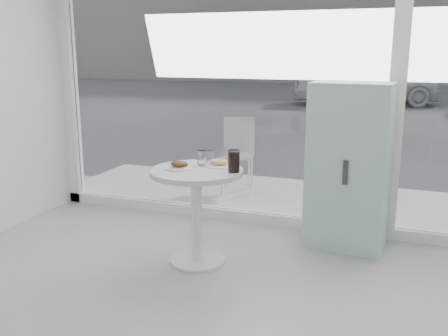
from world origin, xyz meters
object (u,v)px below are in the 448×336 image
at_px(plate_fritter, 179,166).
at_px(plate_donut, 219,164).
at_px(water_tumbler_a, 202,158).
at_px(main_table, 197,197).
at_px(car_white, 365,80).
at_px(mint_cabinet, 349,166).
at_px(patio_chair, 238,149).
at_px(water_tumbler_b, 210,158).
at_px(cola_glass, 234,162).

relative_size(plate_fritter, plate_donut, 0.94).
height_order(plate_fritter, plate_donut, plate_fritter).
bearing_deg(water_tumbler_a, plate_donut, -0.24).
distance_m(main_table, water_tumbler_a, 0.32).
height_order(main_table, car_white, car_white).
height_order(mint_cabinet, car_white, car_white).
height_order(main_table, water_tumbler_a, water_tumbler_a).
distance_m(mint_cabinet, patio_chair, 1.86).
bearing_deg(car_white, main_table, 162.18).
bearing_deg(plate_fritter, water_tumbler_a, 59.98).
bearing_deg(main_table, plate_donut, 51.78).
xyz_separation_m(main_table, water_tumbler_b, (0.03, 0.21, 0.27)).
relative_size(patio_chair, plate_donut, 3.76).
xyz_separation_m(mint_cabinet, plate_fritter, (-1.19, -0.82, 0.09)).
relative_size(plate_fritter, water_tumbler_a, 1.82).
distance_m(plate_fritter, cola_glass, 0.44).
bearing_deg(water_tumbler_b, patio_chair, 101.30).
distance_m(main_table, water_tumbler_b, 0.34).
relative_size(patio_chair, water_tumbler_b, 7.77).
distance_m(car_white, plate_fritter, 12.74).
height_order(main_table, water_tumbler_b, water_tumbler_b).
relative_size(patio_chair, plate_fritter, 4.02).
xyz_separation_m(plate_donut, water_tumbler_b, (-0.10, 0.05, 0.03)).
bearing_deg(water_tumbler_b, cola_glass, -36.12).
distance_m(plate_fritter, plate_donut, 0.32).
bearing_deg(car_white, plate_fritter, 161.59).
height_order(mint_cabinet, water_tumbler_a, mint_cabinet).
height_order(water_tumbler_a, cola_glass, cola_glass).
height_order(water_tumbler_b, cola_glass, cola_glass).
height_order(plate_fritter, water_tumbler_a, water_tumbler_a).
xyz_separation_m(patio_chair, cola_glass, (0.63, -1.99, 0.32)).
bearing_deg(patio_chair, plate_fritter, -95.39).
bearing_deg(water_tumbler_b, water_tumbler_a, -131.54).
bearing_deg(cola_glass, water_tumbler_a, 155.07).
bearing_deg(plate_fritter, mint_cabinet, 34.46).
bearing_deg(patio_chair, cola_glass, -83.46).
xyz_separation_m(main_table, plate_donut, (0.13, 0.16, 0.24)).
bearing_deg(plate_donut, plate_fritter, -143.46).
relative_size(car_white, water_tumbler_b, 40.07).
bearing_deg(car_white, mint_cabinet, 167.21).
xyz_separation_m(car_white, cola_glass, (0.09, -12.70, 0.11)).
bearing_deg(cola_glass, car_white, 90.41).
relative_size(main_table, patio_chair, 0.91).
height_order(main_table, plate_donut, plate_donut).
distance_m(main_table, cola_glass, 0.42).
relative_size(mint_cabinet, water_tumbler_a, 12.15).
xyz_separation_m(plate_fritter, water_tumbler_a, (0.11, 0.19, 0.03)).
height_order(mint_cabinet, water_tumbler_b, mint_cabinet).
xyz_separation_m(mint_cabinet, car_white, (-0.85, 11.92, 0.04)).
bearing_deg(car_white, water_tumbler_b, 162.28).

